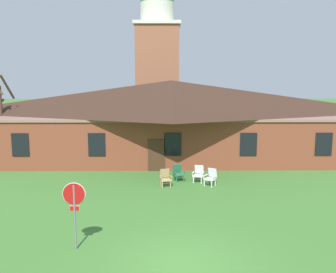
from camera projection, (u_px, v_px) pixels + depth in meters
The scene contains 9 objects.
ground_plane at pixel (182, 263), 12.15m from camera, with size 200.00×200.00×0.00m, color #3D702D.
brick_building at pixel (171, 118), 28.79m from camera, with size 25.51×10.40×5.84m.
dome_tower at pixel (157, 60), 42.54m from camera, with size 5.18×5.18×17.85m.
stop_sign at pixel (74, 203), 12.88m from camera, with size 0.81×0.07×2.43m.
lawn_chair_by_porch at pixel (165, 177), 20.79m from camera, with size 0.72×0.76×0.96m.
lawn_chair_near_door at pixel (178, 172), 21.91m from camera, with size 0.76×0.81×0.96m.
lawn_chair_left_end at pixel (199, 173), 21.66m from camera, with size 0.74×0.79×0.96m.
lawn_chair_middle at pixel (211, 177), 20.94m from camera, with size 0.85×0.87×0.96m.
bare_tree_beside_building at pixel (0, 119), 26.60m from camera, with size 1.88×1.86×6.27m.
Camera 1 is at (-0.60, -11.35, 5.97)m, focal length 39.77 mm.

